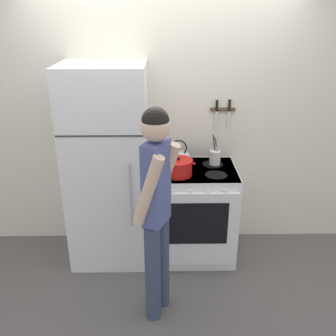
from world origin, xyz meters
TOP-DOWN VIEW (x-y plane):
  - ground_plane at (0.00, 0.00)m, footprint 14.00×14.00m
  - wall_back at (0.00, 0.03)m, footprint 10.00×0.06m
  - refrigerator at (-0.52, -0.32)m, footprint 0.74×0.66m
  - stove_range at (0.30, -0.34)m, footprint 0.76×0.66m
  - dutch_oven_pot at (0.13, -0.44)m, footprint 0.30×0.26m
  - tea_kettle at (0.14, -0.19)m, footprint 0.26×0.21m
  - utensil_jar at (0.49, -0.18)m, footprint 0.11×0.11m
  - person at (-0.06, -1.10)m, footprint 0.37×0.42m
  - wall_knife_strip at (0.57, -0.02)m, footprint 0.24×0.03m

SIDE VIEW (x-z plane):
  - ground_plane at x=0.00m, z-range 0.00..0.00m
  - stove_range at x=0.30m, z-range 0.01..0.93m
  - refrigerator at x=-0.52m, z-range 0.00..1.89m
  - person at x=-0.06m, z-range 0.12..1.84m
  - tea_kettle at x=0.14m, z-range 0.87..1.12m
  - utensil_jar at x=0.49m, z-range 0.85..1.14m
  - dutch_oven_pot at x=0.13m, z-range 0.91..1.09m
  - wall_back at x=0.00m, z-range 0.00..2.55m
  - wall_knife_strip at x=0.57m, z-range 1.28..1.56m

